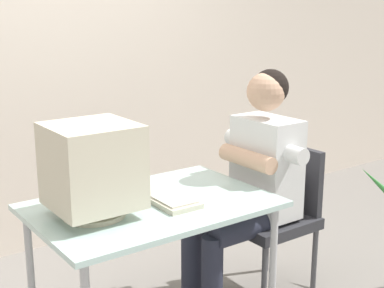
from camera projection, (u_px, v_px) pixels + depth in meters
wall_back at (77, 22)px, 3.63m from camera, size 8.00×0.10×3.00m
desk at (152, 215)px, 2.57m from camera, size 1.11×0.74×0.71m
crt_monitor at (93, 167)px, 2.34m from camera, size 0.37×0.36×0.41m
keyboard at (163, 196)px, 2.60m from camera, size 0.18×0.43×0.03m
office_chair at (275, 210)px, 3.07m from camera, size 0.44×0.44×0.84m
person_seated at (251, 180)px, 2.91m from camera, size 0.73×0.57×1.29m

